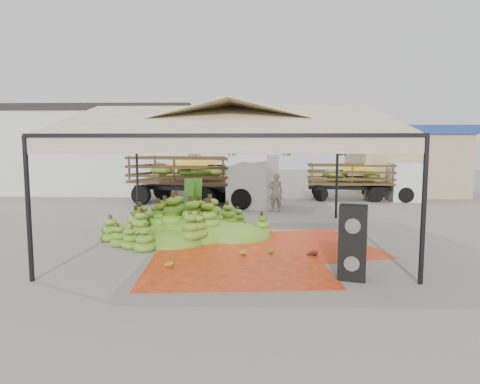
{
  "coord_description": "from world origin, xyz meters",
  "views": [
    {
      "loc": [
        0.52,
        -11.99,
        2.7
      ],
      "look_at": [
        0.2,
        1.5,
        1.3
      ],
      "focal_mm": 30.0,
      "sensor_mm": 36.0,
      "label": 1
    }
  ],
  "objects_px": {
    "banana_heap": "(190,216)",
    "truck_left": "(208,174)",
    "speaker_stack": "(353,242)",
    "truck_right": "(368,177)",
    "vendor": "(276,192)"
  },
  "relations": [
    {
      "from": "speaker_stack",
      "to": "truck_right",
      "type": "bearing_deg",
      "value": 89.0
    },
    {
      "from": "banana_heap",
      "to": "truck_left",
      "type": "distance_m",
      "value": 7.32
    },
    {
      "from": "speaker_stack",
      "to": "vendor",
      "type": "xyz_separation_m",
      "value": [
        -1.0,
        9.34,
        0.08
      ]
    },
    {
      "from": "truck_right",
      "to": "speaker_stack",
      "type": "bearing_deg",
      "value": -101.42
    },
    {
      "from": "truck_right",
      "to": "vendor",
      "type": "bearing_deg",
      "value": -134.82
    },
    {
      "from": "vendor",
      "to": "truck_right",
      "type": "relative_size",
      "value": 0.28
    },
    {
      "from": "vendor",
      "to": "truck_right",
      "type": "height_order",
      "value": "truck_right"
    },
    {
      "from": "banana_heap",
      "to": "truck_left",
      "type": "relative_size",
      "value": 0.74
    },
    {
      "from": "speaker_stack",
      "to": "truck_left",
      "type": "distance_m",
      "value": 12.33
    },
    {
      "from": "truck_left",
      "to": "banana_heap",
      "type": "bearing_deg",
      "value": -71.65
    },
    {
      "from": "truck_right",
      "to": "truck_left",
      "type": "bearing_deg",
      "value": -160.13
    },
    {
      "from": "speaker_stack",
      "to": "truck_left",
      "type": "height_order",
      "value": "truck_left"
    },
    {
      "from": "truck_left",
      "to": "truck_right",
      "type": "relative_size",
      "value": 1.25
    },
    {
      "from": "speaker_stack",
      "to": "vendor",
      "type": "height_order",
      "value": "vendor"
    },
    {
      "from": "banana_heap",
      "to": "truck_left",
      "type": "bearing_deg",
      "value": 91.22
    }
  ]
}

